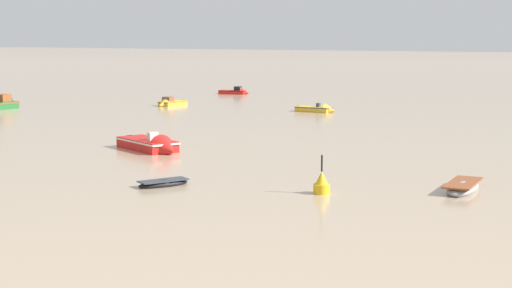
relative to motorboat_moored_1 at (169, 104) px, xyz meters
name	(u,v)px	position (x,y,z in m)	size (l,w,h in m)	color
motorboat_moored_1	(169,104)	(0.00, 0.00, 0.00)	(1.89, 4.55, 1.68)	gold
motorboat_moored_2	(154,147)	(21.35, -31.88, 0.05)	(6.84, 4.63, 2.23)	red
motorboat_moored_3	(319,110)	(19.19, 1.84, -0.04)	(4.70, 1.69, 1.59)	gold
rowboat_moored_1	(163,184)	(30.11, -42.77, -0.12)	(2.36, 3.26, 0.49)	black
motorboat_moored_4	(237,92)	(-2.83, 20.80, 0.00)	(4.66, 2.48, 1.68)	red
motorboat_moored_5	(0,106)	(-14.77, -13.00, 0.13)	(2.62, 6.85, 2.55)	#23602D
rowboat_moored_3	(463,187)	(45.43, -35.81, -0.07)	(1.75, 4.48, 0.70)	gray
channel_buoy	(322,185)	(38.94, -40.38, 0.21)	(0.90, 0.90, 2.30)	gold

